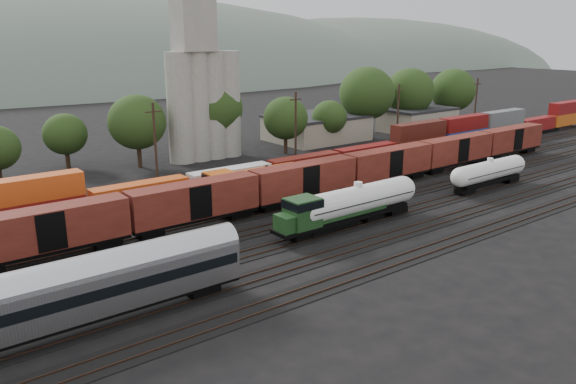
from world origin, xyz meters
TOP-DOWN VIEW (x-y plane):
  - ground at (0.00, 0.00)m, footprint 600.00×600.00m
  - tracks at (0.00, 0.00)m, footprint 180.00×33.20m
  - green_locomotive at (-4.42, -5.00)m, footprint 15.89×2.80m
  - tank_car_a at (-0.42, -5.00)m, footprint 17.73×3.17m
  - tank_car_b at (24.74, -5.00)m, footprint 15.46×2.77m
  - passenger_coach at (-31.96, -10.00)m, footprint 23.70×2.92m
  - orange_locomotive at (-5.06, 10.00)m, footprint 16.85×2.81m
  - boxcar_string at (-15.40, 5.00)m, footprint 138.20×2.90m
  - container_wall at (10.37, 15.00)m, footprint 170.95×2.60m
  - grain_silo at (3.28, 36.00)m, footprint 13.40×5.00m
  - industrial_sheds at (6.63, 35.25)m, footprint 119.38×17.26m
  - tree_band at (6.50, 35.19)m, footprint 165.33×19.55m
  - utility_poles at (0.00, 22.00)m, footprint 122.20×0.36m
  - distant_hills at (23.92, 260.00)m, footprint 860.00×286.00m

SIDE VIEW (x-z plane):
  - distant_hills at x=23.92m, z-range -85.56..44.44m
  - ground at x=0.00m, z-range 0.00..0.00m
  - tracks at x=0.00m, z-range -0.05..0.15m
  - green_locomotive at x=-4.42m, z-range 0.31..4.52m
  - orange_locomotive at x=-5.06m, z-range 0.31..4.52m
  - tank_car_b at x=24.74m, z-range 0.40..4.45m
  - industrial_sheds at x=6.63m, z-range 0.01..5.11m
  - container_wall at x=10.37m, z-range -0.34..5.46m
  - tank_car_a at x=-0.42m, z-range 0.43..5.08m
  - boxcar_string at x=-15.40m, z-range 1.02..5.22m
  - passenger_coach at x=-31.96m, z-range 0.60..5.99m
  - utility_poles at x=0.00m, z-range 0.21..12.21m
  - tree_band at x=6.50m, z-range 0.41..14.85m
  - grain_silo at x=3.28m, z-range -3.24..25.76m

